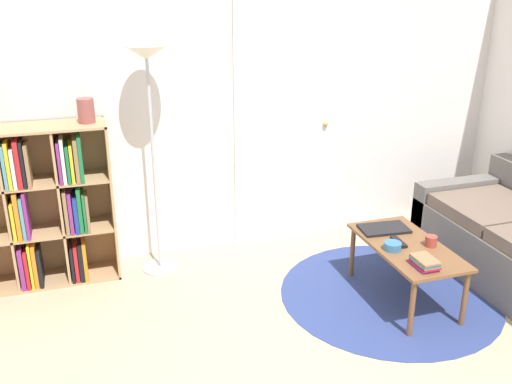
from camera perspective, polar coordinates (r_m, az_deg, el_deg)
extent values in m
cube|color=silver|center=(4.60, -1.70, 9.90)|extent=(7.62, 0.05, 2.60)
cube|color=white|center=(4.75, 3.26, 7.08)|extent=(0.93, 0.02, 2.09)
sphere|color=tan|center=(4.86, 6.96, 6.78)|extent=(0.04, 0.04, 0.04)
cylinder|color=navy|center=(4.33, 13.16, -9.88)|extent=(1.58, 1.58, 0.01)
cube|color=tan|center=(4.42, -14.24, -0.70)|extent=(0.02, 0.34, 1.20)
cube|color=tan|center=(4.26, -22.23, 5.90)|extent=(1.10, 0.34, 0.02)
cube|color=tan|center=(4.68, -20.25, -8.15)|extent=(1.10, 0.34, 0.02)
cube|color=tan|center=(4.59, -21.12, -0.72)|extent=(1.10, 0.02, 1.20)
cube|color=tan|center=(4.45, -23.46, -1.70)|extent=(0.02, 0.32, 1.16)
cube|color=tan|center=(4.42, -18.92, -1.21)|extent=(0.02, 0.32, 1.16)
cube|color=tan|center=(4.51, -20.88, -3.73)|extent=(1.06, 0.32, 0.02)
cube|color=tan|center=(4.37, -21.53, 0.89)|extent=(1.06, 0.32, 0.02)
cube|color=#7F287A|center=(4.58, -22.31, -6.75)|extent=(0.03, 0.24, 0.32)
cube|color=#B21E23|center=(4.56, -21.88, -6.96)|extent=(0.03, 0.20, 0.29)
cube|color=gold|center=(4.57, -21.55, -6.50)|extent=(0.02, 0.25, 0.34)
cube|color=orange|center=(4.58, -21.18, -6.47)|extent=(0.03, 0.27, 0.33)
cube|color=black|center=(4.56, -20.76, -6.83)|extent=(0.03, 0.21, 0.29)
cube|color=black|center=(4.58, -17.89, -6.52)|extent=(0.02, 0.27, 0.26)
cube|color=#B21E23|center=(4.54, -17.53, -6.67)|extent=(0.03, 0.19, 0.27)
cube|color=black|center=(4.54, -17.11, -6.54)|extent=(0.03, 0.20, 0.28)
cube|color=orange|center=(4.56, -16.74, -6.34)|extent=(0.03, 0.24, 0.29)
cube|color=gold|center=(4.41, -23.04, -2.54)|extent=(0.02, 0.20, 0.27)
cube|color=orange|center=(4.41, -22.68, -1.92)|extent=(0.03, 0.25, 0.35)
cube|color=teal|center=(4.42, -22.24, -2.09)|extent=(0.02, 0.26, 0.31)
cube|color=#7F287A|center=(4.39, -21.95, -1.93)|extent=(0.02, 0.21, 0.35)
cube|color=olive|center=(4.39, -18.48, -1.68)|extent=(0.03, 0.23, 0.32)
cube|color=#7F287A|center=(4.37, -18.06, -1.84)|extent=(0.03, 0.19, 0.31)
cube|color=navy|center=(4.40, -17.59, -1.91)|extent=(0.03, 0.23, 0.27)
cube|color=#196B38|center=(4.39, -17.24, -1.41)|extent=(0.03, 0.25, 0.34)
cube|color=#196B38|center=(4.38, -16.81, -1.77)|extent=(0.02, 0.21, 0.28)
cube|color=olive|center=(4.38, -16.50, -1.87)|extent=(0.02, 0.19, 0.27)
cube|color=teal|center=(4.29, -23.79, 2.51)|extent=(0.02, 0.24, 0.31)
cube|color=gold|center=(4.29, -23.46, 2.69)|extent=(0.02, 0.24, 0.33)
cube|color=silver|center=(4.30, -23.02, 2.47)|extent=(0.02, 0.26, 0.28)
cube|color=#B21E23|center=(4.29, -22.64, 2.84)|extent=(0.03, 0.25, 0.33)
cube|color=black|center=(4.28, -22.23, 2.81)|extent=(0.02, 0.24, 0.33)
cube|color=olive|center=(4.26, -21.84, 2.62)|extent=(0.02, 0.20, 0.30)
cube|color=#7F287A|center=(4.28, -19.08, 3.03)|extent=(0.02, 0.27, 0.30)
cube|color=silver|center=(4.24, -18.74, 3.10)|extent=(0.02, 0.20, 0.32)
cube|color=#196B38|center=(4.27, -18.30, 2.83)|extent=(0.02, 0.24, 0.26)
cube|color=gold|center=(4.26, -17.95, 2.91)|extent=(0.02, 0.23, 0.27)
cube|color=olive|center=(4.24, -17.54, 3.13)|extent=(0.03, 0.19, 0.31)
cube|color=#196B38|center=(4.26, -17.17, 3.43)|extent=(0.03, 0.25, 0.33)
cylinder|color=#B7B7BC|center=(4.62, -9.50, -7.43)|extent=(0.28, 0.28, 0.01)
cylinder|color=#B7B7BC|center=(4.29, -10.19, 2.71)|extent=(0.02, 0.02, 1.63)
cone|color=white|center=(4.11, -10.93, 13.57)|extent=(0.32, 0.32, 0.10)
cube|color=#66605B|center=(5.26, 19.88, -1.63)|extent=(0.90, 0.16, 0.55)
cube|color=#6F5C4E|center=(4.83, 22.39, -1.58)|extent=(0.70, 0.68, 0.10)
cube|color=brown|center=(4.11, 14.87, -5.26)|extent=(0.48, 0.91, 0.02)
cylinder|color=brown|center=(3.81, 15.31, -11.18)|extent=(0.04, 0.04, 0.41)
cylinder|color=brown|center=(4.43, 9.62, -5.91)|extent=(0.04, 0.04, 0.41)
cylinder|color=brown|center=(4.02, 20.14, -9.96)|extent=(0.04, 0.04, 0.41)
cylinder|color=brown|center=(4.61, 14.01, -5.13)|extent=(0.04, 0.04, 0.41)
cube|color=black|center=(4.29, 12.68, -3.60)|extent=(0.37, 0.24, 0.02)
cylinder|color=teal|center=(4.00, 13.50, -5.28)|extent=(0.12, 0.12, 0.05)
cube|color=#7F287A|center=(3.84, 16.36, -7.07)|extent=(0.12, 0.18, 0.02)
cube|color=#B21E23|center=(3.83, 16.54, -6.92)|extent=(0.12, 0.18, 0.01)
cube|color=teal|center=(3.82, 16.55, -6.62)|extent=(0.12, 0.18, 0.03)
cube|color=olive|center=(3.81, 16.56, -6.44)|extent=(0.12, 0.18, 0.01)
cylinder|color=#A33D33|center=(4.12, 17.10, -4.71)|extent=(0.08, 0.08, 0.07)
cube|color=black|center=(4.11, 14.09, -4.85)|extent=(0.05, 0.18, 0.02)
cylinder|color=#934C47|center=(4.22, -16.64, 7.81)|extent=(0.12, 0.12, 0.17)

